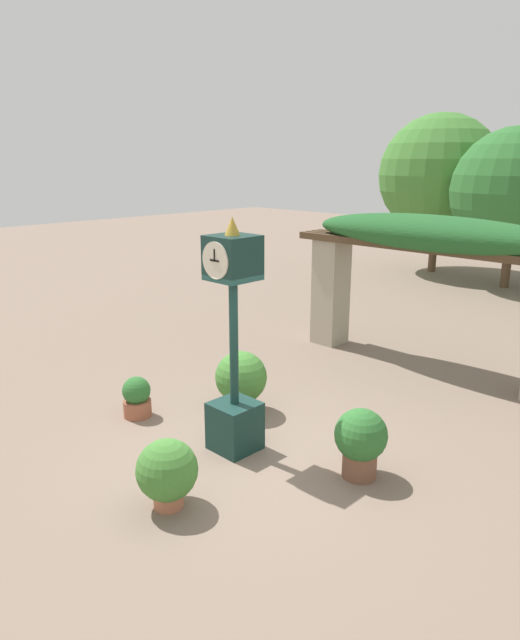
{
  "coord_description": "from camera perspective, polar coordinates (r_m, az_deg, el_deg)",
  "views": [
    {
      "loc": [
        5.12,
        -4.95,
        3.93
      ],
      "look_at": [
        -0.22,
        0.48,
        1.78
      ],
      "focal_mm": 32.0,
      "sensor_mm": 36.0,
      "label": 1
    }
  ],
  "objects": [
    {
      "name": "potted_plant_near_left",
      "position": [
        6.9,
        -9.27,
        -14.75
      ],
      "size": [
        0.72,
        0.72,
        0.84
      ],
      "color": "#B26B4C",
      "rests_on": "ground"
    },
    {
      "name": "pedestal_clock",
      "position": [
        7.68,
        -2.62,
        -3.09
      ],
      "size": [
        0.6,
        0.62,
        3.24
      ],
      "color": "#14332D",
      "rests_on": "ground"
    },
    {
      "name": "potted_plant_far_right",
      "position": [
        9.27,
        -12.22,
        -7.54
      ],
      "size": [
        0.44,
        0.44,
        0.65
      ],
      "color": "#9E563D",
      "rests_on": "ground"
    },
    {
      "name": "pergola",
      "position": [
        11.13,
        16.68,
        6.18
      ],
      "size": [
        5.79,
        1.21,
        2.96
      ],
      "color": "#A89E89",
      "rests_on": "ground"
    },
    {
      "name": "potted_plant_near_right",
      "position": [
        9.15,
        -1.91,
        -5.97
      ],
      "size": [
        0.83,
        0.83,
        1.01
      ],
      "color": "#9E563D",
      "rests_on": "ground"
    },
    {
      "name": "ground_plane",
      "position": [
        8.14,
        -1.27,
        -13.14
      ],
      "size": [
        60.0,
        60.0,
        0.0
      ],
      "primitive_type": "plane",
      "color": "#7F6B5B"
    },
    {
      "name": "potted_plant_far_left",
      "position": [
        7.48,
        10.03,
        -11.74
      ],
      "size": [
        0.68,
        0.68,
        0.92
      ],
      "color": "brown",
      "rests_on": "ground"
    }
  ]
}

